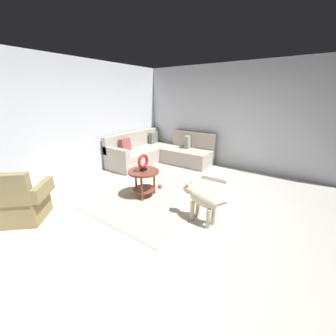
# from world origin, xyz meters

# --- Properties ---
(ground_plane) EXTENTS (6.00, 6.00, 0.10)m
(ground_plane) POSITION_xyz_m (0.00, 0.00, -0.05)
(ground_plane) COLOR #B7B2A8
(wall_back) EXTENTS (6.00, 0.12, 2.70)m
(wall_back) POSITION_xyz_m (0.00, 2.94, 1.35)
(wall_back) COLOR silver
(wall_back) RESTS_ON ground_plane
(wall_right) EXTENTS (0.12, 6.00, 2.70)m
(wall_right) POSITION_xyz_m (2.94, 0.00, 1.35)
(wall_right) COLOR silver
(wall_right) RESTS_ON ground_plane
(area_rug) EXTENTS (2.30, 1.90, 0.01)m
(area_rug) POSITION_xyz_m (0.15, 0.70, 0.01)
(area_rug) COLOR #BCAD93
(area_rug) RESTS_ON ground_plane
(sectional_couch) EXTENTS (2.20, 2.25, 0.88)m
(sectional_couch) POSITION_xyz_m (1.99, 2.01, 0.29)
(sectional_couch) COLOR #B2A899
(sectional_couch) RESTS_ON ground_plane
(armchair) EXTENTS (0.98, 1.00, 0.88)m
(armchair) POSITION_xyz_m (-1.69, 1.92, 0.32)
(armchair) COLOR olive
(armchair) RESTS_ON ground_plane
(side_table) EXTENTS (0.60, 0.60, 0.54)m
(side_table) POSITION_xyz_m (0.08, 0.92, 0.42)
(side_table) COLOR brown
(side_table) RESTS_ON ground_plane
(torus_sculpture) EXTENTS (0.28, 0.08, 0.33)m
(torus_sculpture) POSITION_xyz_m (0.08, 0.92, 0.71)
(torus_sculpture) COLOR black
(torus_sculpture) RESTS_ON side_table
(dog_bed_mat) EXTENTS (0.80, 0.60, 0.09)m
(dog_bed_mat) POSITION_xyz_m (1.98, 0.08, 0.04)
(dog_bed_mat) COLOR beige
(dog_bed_mat) RESTS_ON ground_plane
(dog) EXTENTS (0.32, 0.84, 0.63)m
(dog) POSITION_xyz_m (-0.06, -0.39, 0.38)
(dog) COLOR beige
(dog) RESTS_ON ground_plane
(dog_toy_ball) EXTENTS (0.09, 0.09, 0.09)m
(dog_toy_ball) POSITION_xyz_m (0.53, 0.87, 0.05)
(dog_toy_ball) COLOR red
(dog_toy_ball) RESTS_ON ground_plane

